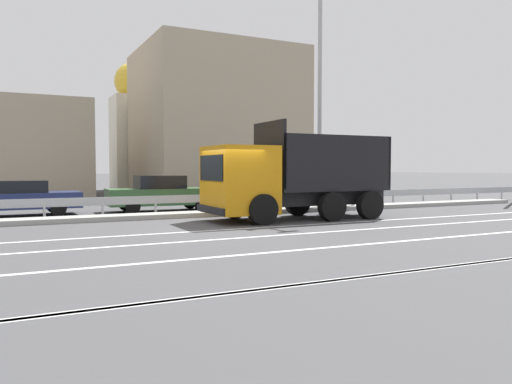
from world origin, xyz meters
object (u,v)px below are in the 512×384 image
object	(u,v)px
dump_truck	(276,183)
parked_car_5	(162,193)
median_road_sign	(353,181)
church_tower	(134,128)
parked_car_4	(16,198)
street_lamp_2	(323,85)
parked_car_6	(282,191)

from	to	relation	value
dump_truck	parked_car_5	distance (m)	6.14
median_road_sign	church_tower	xyz separation A→B (m)	(-4.33, 24.96, 4.02)
median_road_sign	parked_car_4	size ratio (longest dim) A/B	0.51
median_road_sign	parked_car_4	world-z (taller)	median_road_sign
street_lamp_2	parked_car_5	bearing A→B (deg)	154.27
parked_car_5	parked_car_6	world-z (taller)	parked_car_5
median_road_sign	parked_car_6	size ratio (longest dim) A/B	0.62
street_lamp_2	church_tower	xyz separation A→B (m)	(-2.51, 25.11, -0.20)
parked_car_4	dump_truck	bearing A→B (deg)	-126.08
church_tower	parked_car_4	bearing A→B (deg)	-113.92
parked_car_6	dump_truck	bearing A→B (deg)	-27.27
parked_car_5	church_tower	world-z (taller)	church_tower
dump_truck	church_tower	world-z (taller)	church_tower
street_lamp_2	parked_car_4	size ratio (longest dim) A/B	2.03
parked_car_5	parked_car_6	size ratio (longest dim) A/B	1.19
street_lamp_2	parked_car_6	size ratio (longest dim) A/B	2.46
median_road_sign	parked_car_5	distance (m)	8.67
parked_car_4	parked_car_6	bearing A→B (deg)	-91.76
median_road_sign	parked_car_4	distance (m)	14.35
median_road_sign	parked_car_4	bearing A→B (deg)	166.81
church_tower	median_road_sign	bearing A→B (deg)	-80.15
church_tower	parked_car_6	bearing A→B (deg)	-83.87
dump_truck	parked_car_5	xyz separation A→B (m)	(-2.63, 5.52, -0.56)
dump_truck	median_road_sign	distance (m)	6.11
street_lamp_2	parked_car_4	world-z (taller)	street_lamp_2
parked_car_4	parked_car_6	size ratio (longest dim) A/B	1.21
median_road_sign	street_lamp_2	bearing A→B (deg)	-175.37
parked_car_5	median_road_sign	bearing A→B (deg)	72.75
dump_truck	church_tower	distance (m)	27.89
street_lamp_2	parked_car_6	world-z (taller)	street_lamp_2
median_road_sign	parked_car_6	distance (m)	3.76
parked_car_5	dump_truck	bearing A→B (deg)	27.85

